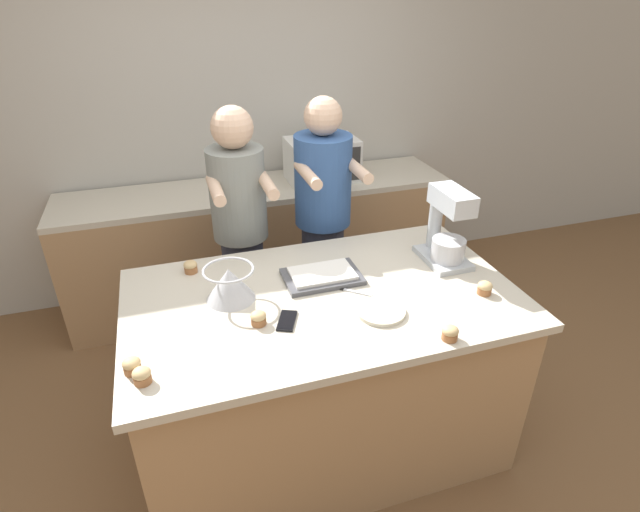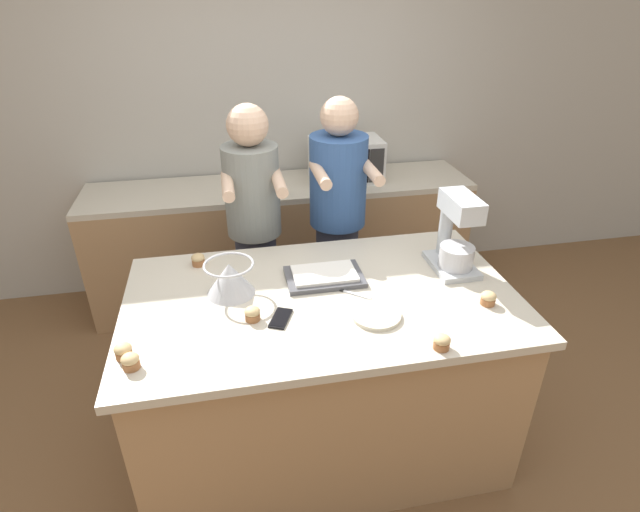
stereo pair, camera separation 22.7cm
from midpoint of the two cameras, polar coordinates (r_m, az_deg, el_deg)
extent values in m
plane|color=brown|center=(2.95, 2.56, -20.06)|extent=(16.00, 16.00, 0.00)
cube|color=#B2ADA3|center=(3.87, -3.72, 15.84)|extent=(10.00, 0.06, 2.70)
cube|color=#A87F56|center=(2.62, 2.78, -13.58)|extent=(1.74, 1.00, 0.90)
cube|color=beige|center=(2.33, 3.05, -5.00)|extent=(1.81, 1.06, 0.04)
cube|color=#A87F56|center=(3.86, -2.58, 1.44)|extent=(2.80, 0.60, 0.88)
cube|color=beige|center=(3.67, -2.74, 7.86)|extent=(2.80, 0.60, 0.04)
cylinder|color=#33384C|center=(3.21, -4.93, -4.61)|extent=(0.25, 0.25, 0.91)
cylinder|color=gray|center=(2.88, -5.53, 7.37)|extent=(0.32, 0.32, 0.52)
sphere|color=#DBB293|center=(2.76, -5.91, 14.64)|extent=(0.23, 0.23, 0.23)
cylinder|color=#DBB293|center=(2.67, -8.12, 7.96)|extent=(0.06, 0.34, 0.06)
cylinder|color=#DBB293|center=(2.70, -2.36, 8.43)|extent=(0.06, 0.34, 0.06)
cylinder|color=#33384C|center=(3.28, 3.85, -3.54)|extent=(0.26, 0.26, 0.93)
cylinder|color=#335693|center=(2.96, 4.31, 8.49)|extent=(0.34, 0.34, 0.54)
sphere|color=#DBB293|center=(2.85, 4.60, 15.60)|extent=(0.22, 0.22, 0.22)
cylinder|color=#DBB293|center=(2.73, 2.41, 9.28)|extent=(0.06, 0.34, 0.06)
cylinder|color=#DBB293|center=(2.81, 8.17, 9.58)|extent=(0.06, 0.34, 0.06)
cube|color=#B2B7BC|center=(2.64, 17.18, -1.07)|extent=(0.20, 0.30, 0.03)
cylinder|color=#B2B7BC|center=(2.67, 16.54, 2.90)|extent=(0.07, 0.07, 0.27)
cube|color=#B2B7BC|center=(2.49, 18.43, 5.39)|extent=(0.13, 0.26, 0.10)
cylinder|color=#BCBCC1|center=(2.58, 17.77, -0.14)|extent=(0.17, 0.17, 0.11)
cone|color=#BCBCC1|center=(2.31, -7.51, -2.66)|extent=(0.23, 0.23, 0.16)
torus|color=#BCBCC1|center=(2.28, -7.63, -1.07)|extent=(0.23, 0.23, 0.01)
cube|color=#4C4C51|center=(2.44, 3.17, -2.48)|extent=(0.37, 0.24, 0.02)
cube|color=white|center=(2.43, 3.18, -2.07)|extent=(0.31, 0.19, 0.02)
cube|color=silver|center=(3.71, 4.77, 10.85)|extent=(0.51, 0.33, 0.30)
cube|color=black|center=(3.55, 4.77, 9.99)|extent=(0.35, 0.01, 0.24)
cube|color=#2D2D2D|center=(3.62, 8.32, 10.15)|extent=(0.10, 0.01, 0.24)
cube|color=black|center=(2.16, -1.51, -7.22)|extent=(0.12, 0.16, 0.01)
cube|color=black|center=(2.16, -1.51, -7.10)|extent=(0.11, 0.14, 0.00)
cylinder|color=beige|center=(2.20, 9.41, -6.79)|extent=(0.22, 0.22, 0.02)
cube|color=#BCBCC1|center=(2.33, 7.08, -4.50)|extent=(0.12, 0.10, 0.01)
cube|color=black|center=(2.37, 4.62, -3.82)|extent=(0.07, 0.06, 0.01)
cylinder|color=#9E6038|center=(2.00, -17.73, -11.83)|extent=(0.06, 0.06, 0.03)
ellipsoid|color=tan|center=(1.99, -17.84, -11.25)|extent=(0.07, 0.07, 0.04)
cylinder|color=#9E6038|center=(2.16, -4.72, -7.01)|extent=(0.06, 0.06, 0.03)
ellipsoid|color=tan|center=(2.14, -4.75, -6.43)|extent=(0.07, 0.07, 0.04)
cylinder|color=#9E6038|center=(2.60, -11.32, -0.76)|extent=(0.06, 0.06, 0.03)
ellipsoid|color=tan|center=(2.59, -11.38, -0.25)|extent=(0.07, 0.07, 0.04)
cylinder|color=#9E6038|center=(2.09, 16.81, -9.82)|extent=(0.06, 0.06, 0.03)
ellipsoid|color=tan|center=(2.07, 16.91, -9.24)|extent=(0.07, 0.07, 0.04)
cylinder|color=#9E6038|center=(2.41, 21.24, -4.91)|extent=(0.06, 0.06, 0.03)
ellipsoid|color=tan|center=(2.40, 21.35, -4.38)|extent=(0.07, 0.07, 0.04)
cylinder|color=#9E6038|center=(2.06, -18.56, -10.69)|extent=(0.06, 0.06, 0.03)
ellipsoid|color=tan|center=(2.05, -18.68, -10.11)|extent=(0.07, 0.07, 0.04)
camera|label=1|loc=(0.11, -87.14, 1.58)|focal=28.00mm
camera|label=2|loc=(0.11, 92.86, -1.58)|focal=28.00mm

